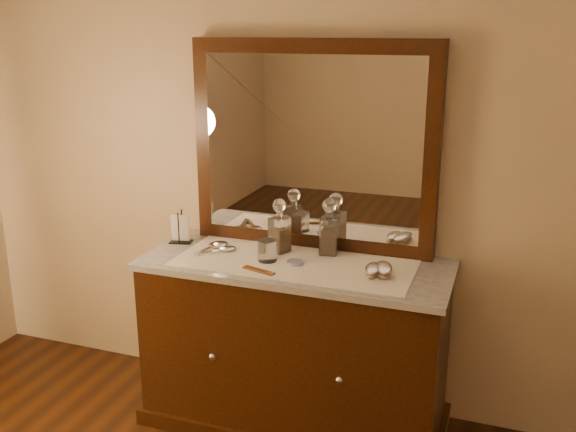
% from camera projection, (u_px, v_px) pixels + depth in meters
% --- Properties ---
extents(dresser_cabinet, '(1.40, 0.55, 0.82)m').
position_uv_depth(dresser_cabinet, '(295.00, 347.00, 3.10)').
color(dresser_cabinet, black).
rests_on(dresser_cabinet, floor).
extents(dresser_plinth, '(1.46, 0.59, 0.08)m').
position_uv_depth(dresser_plinth, '(295.00, 414.00, 3.20)').
color(dresser_plinth, black).
rests_on(dresser_plinth, floor).
extents(knob_left, '(0.04, 0.04, 0.04)m').
position_uv_depth(knob_left, '(213.00, 357.00, 2.93)').
color(knob_left, silver).
rests_on(knob_left, dresser_cabinet).
extents(knob_right, '(0.04, 0.04, 0.04)m').
position_uv_depth(knob_right, '(339.00, 380.00, 2.73)').
color(knob_right, silver).
rests_on(knob_right, dresser_cabinet).
extents(marble_top, '(1.44, 0.59, 0.03)m').
position_uv_depth(marble_top, '(295.00, 265.00, 2.98)').
color(marble_top, silver).
rests_on(marble_top, dresser_cabinet).
extents(mirror_frame, '(1.20, 0.08, 1.00)m').
position_uv_depth(mirror_frame, '(313.00, 147.00, 3.05)').
color(mirror_frame, black).
rests_on(mirror_frame, marble_top).
extents(mirror_glass, '(1.06, 0.01, 0.86)m').
position_uv_depth(mirror_glass, '(310.00, 148.00, 3.02)').
color(mirror_glass, white).
rests_on(mirror_glass, marble_top).
extents(lace_runner, '(1.10, 0.45, 0.00)m').
position_uv_depth(lace_runner, '(294.00, 263.00, 2.96)').
color(lace_runner, white).
rests_on(lace_runner, marble_top).
extents(pin_dish, '(0.09, 0.09, 0.01)m').
position_uv_depth(pin_dish, '(295.00, 262.00, 2.94)').
color(pin_dish, white).
rests_on(pin_dish, lace_runner).
extents(comb, '(0.17, 0.07, 0.01)m').
position_uv_depth(comb, '(259.00, 271.00, 2.85)').
color(comb, brown).
rests_on(comb, lace_runner).
extents(napkin_rack, '(0.12, 0.09, 0.16)m').
position_uv_depth(napkin_rack, '(180.00, 230.00, 3.23)').
color(napkin_rack, black).
rests_on(napkin_rack, marble_top).
extents(decanter_left, '(0.11, 0.11, 0.26)m').
position_uv_depth(decanter_left, '(280.00, 231.00, 3.07)').
color(decanter_left, brown).
rests_on(decanter_left, lace_runner).
extents(decanter_right, '(0.10, 0.10, 0.27)m').
position_uv_depth(decanter_right, '(329.00, 233.00, 3.04)').
color(decanter_right, brown).
rests_on(decanter_right, lace_runner).
extents(brush_near, '(0.08, 0.15, 0.04)m').
position_uv_depth(brush_near, '(373.00, 270.00, 2.81)').
color(brush_near, '#9B7B5F').
rests_on(brush_near, lace_runner).
extents(brush_far, '(0.11, 0.18, 0.04)m').
position_uv_depth(brush_far, '(384.00, 270.00, 2.81)').
color(brush_far, '#9B7B5F').
rests_on(brush_far, lace_runner).
extents(hand_mirror_outer, '(0.11, 0.23, 0.02)m').
position_uv_depth(hand_mirror_outer, '(215.00, 246.00, 3.15)').
color(hand_mirror_outer, silver).
rests_on(hand_mirror_outer, lace_runner).
extents(hand_mirror_inner, '(0.15, 0.18, 0.02)m').
position_uv_depth(hand_mirror_inner, '(223.00, 249.00, 3.11)').
color(hand_mirror_inner, silver).
rests_on(hand_mirror_inner, lace_runner).
extents(tumblers, '(0.09, 0.09, 0.10)m').
position_uv_depth(tumblers, '(267.00, 251.00, 2.96)').
color(tumblers, white).
rests_on(tumblers, lace_runner).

